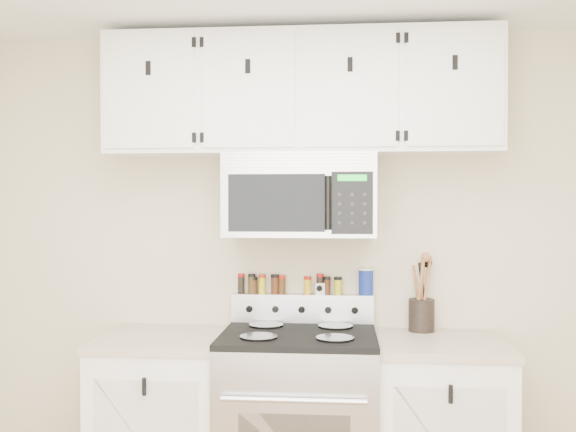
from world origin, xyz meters
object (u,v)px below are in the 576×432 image
object	(u,v)px
range	(299,425)
microwave	(301,195)
utensil_crock	(421,312)
salt_canister	(366,282)

from	to	relation	value
range	microwave	bearing A→B (deg)	89.77
range	utensil_crock	xyz separation A→B (m)	(0.63, 0.23, 0.53)
microwave	range	bearing A→B (deg)	-90.23
utensil_crock	salt_canister	bearing A→B (deg)	170.11
microwave	salt_canister	size ratio (longest dim) A/B	5.36
range	salt_canister	bearing A→B (deg)	39.70
range	microwave	size ratio (longest dim) A/B	1.45
utensil_crock	salt_canister	world-z (taller)	utensil_crock
range	salt_canister	size ratio (longest dim) A/B	7.76
utensil_crock	salt_canister	distance (m)	0.33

